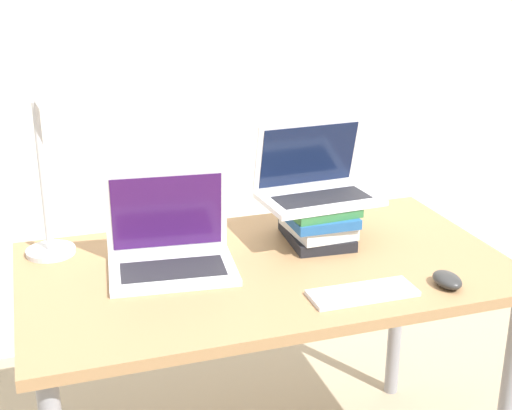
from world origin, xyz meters
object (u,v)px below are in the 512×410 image
(laptop_left, at_px, (171,250))
(book_stack, at_px, (317,221))
(wireless_keyboard, at_px, (363,293))
(mouse, at_px, (447,280))
(desk_lamp, at_px, (62,107))
(laptop_on_books, at_px, (316,184))

(laptop_left, relative_size, book_stack, 1.47)
(wireless_keyboard, height_order, mouse, mouse)
(book_stack, height_order, mouse, book_stack)
(laptop_left, relative_size, desk_lamp, 0.63)
(laptop_left, relative_size, wireless_keyboard, 1.31)
(book_stack, bearing_deg, laptop_on_books, 79.57)
(desk_lamp, bearing_deg, wireless_keyboard, -35.67)
(book_stack, bearing_deg, mouse, -61.85)
(mouse, bearing_deg, book_stack, 118.15)
(book_stack, distance_m, desk_lamp, 0.80)
(laptop_left, height_order, book_stack, laptop_left)
(laptop_on_books, distance_m, wireless_keyboard, 0.43)
(laptop_on_books, height_order, wireless_keyboard, laptop_on_books)
(laptop_on_books, relative_size, mouse, 3.58)
(book_stack, distance_m, wireless_keyboard, 0.37)
(laptop_on_books, height_order, desk_lamp, desk_lamp)
(book_stack, height_order, wireless_keyboard, book_stack)
(book_stack, bearing_deg, desk_lamp, 170.41)
(book_stack, xyz_separation_m, desk_lamp, (-0.70, 0.12, 0.37))
(laptop_left, relative_size, mouse, 3.72)
(book_stack, relative_size, wireless_keyboard, 0.89)
(wireless_keyboard, bearing_deg, laptop_left, 143.36)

